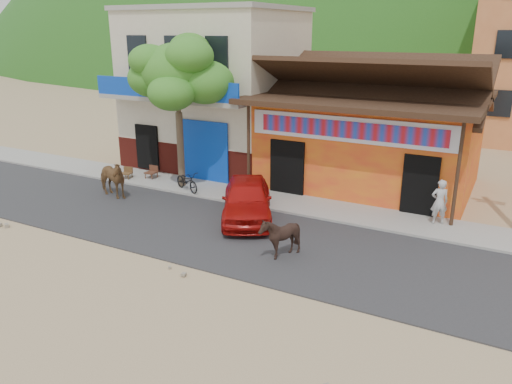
% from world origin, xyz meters
% --- Properties ---
extents(ground, '(120.00, 120.00, 0.00)m').
position_xyz_m(ground, '(0.00, 0.00, 0.00)').
color(ground, '#9E825B').
rests_on(ground, ground).
extents(road, '(60.00, 5.00, 0.04)m').
position_xyz_m(road, '(0.00, 2.50, 0.02)').
color(road, '#28282B').
rests_on(road, ground).
extents(sidewalk, '(60.00, 2.00, 0.12)m').
position_xyz_m(sidewalk, '(0.00, 6.00, 0.06)').
color(sidewalk, gray).
rests_on(sidewalk, ground).
extents(dance_club, '(8.00, 6.00, 3.60)m').
position_xyz_m(dance_club, '(2.00, 10.00, 1.80)').
color(dance_club, orange).
rests_on(dance_club, ground).
extents(cafe_building, '(7.00, 6.00, 7.00)m').
position_xyz_m(cafe_building, '(-5.50, 10.00, 3.50)').
color(cafe_building, beige).
rests_on(cafe_building, ground).
extents(tree, '(3.00, 3.00, 6.00)m').
position_xyz_m(tree, '(-4.60, 5.80, 3.12)').
color(tree, '#2D721E').
rests_on(tree, sidewalk).
extents(cow_tan, '(1.89, 1.16, 1.49)m').
position_xyz_m(cow_tan, '(-6.29, 3.49, 0.78)').
color(cow_tan, brown).
rests_on(cow_tan, road).
extents(cow_dark, '(1.41, 1.34, 1.25)m').
position_xyz_m(cow_dark, '(1.80, 1.72, 0.66)').
color(cow_dark, black).
rests_on(cow_dark, road).
extents(red_car, '(3.39, 4.37, 1.39)m').
position_xyz_m(red_car, '(-0.53, 3.98, 0.74)').
color(red_car, '#AA0F0C').
rests_on(red_car, road).
extents(scooter, '(1.59, 1.09, 0.79)m').
position_xyz_m(scooter, '(-4.00, 5.32, 0.52)').
color(scooter, black).
rests_on(scooter, sidewalk).
extents(pedestrian, '(0.65, 0.56, 1.51)m').
position_xyz_m(pedestrian, '(5.37, 6.33, 0.88)').
color(pedestrian, '#BABABA').
rests_on(pedestrian, sidewalk).
extents(cafe_chair_left, '(0.50, 0.50, 0.89)m').
position_xyz_m(cafe_chair_left, '(-7.32, 5.51, 0.56)').
color(cafe_chair_left, '#50381A').
rests_on(cafe_chair_left, sidewalk).
extents(cafe_chair_right, '(0.46, 0.46, 0.98)m').
position_xyz_m(cafe_chair_right, '(-6.41, 6.03, 0.61)').
color(cafe_chair_right, '#472617').
rests_on(cafe_chair_right, sidewalk).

